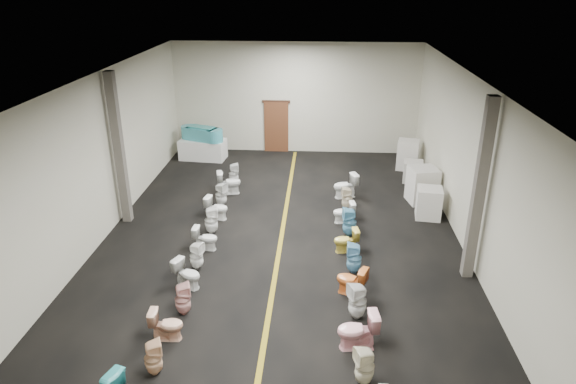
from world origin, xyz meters
name	(u,v)px	position (x,y,z in m)	size (l,w,h in m)	color
floor	(281,240)	(0.00, 0.00, 0.00)	(16.00, 16.00, 0.00)	black
ceiling	(280,80)	(0.00, 0.00, 4.50)	(16.00, 16.00, 0.00)	black
wall_back	(296,98)	(0.00, 8.00, 2.25)	(10.00, 10.00, 0.00)	beige
wall_left	(96,161)	(-5.00, 0.00, 2.25)	(16.00, 16.00, 0.00)	beige
wall_right	(473,169)	(5.00, 0.00, 2.25)	(16.00, 16.00, 0.00)	beige
aisle_stripe	(281,240)	(0.00, 0.00, 0.00)	(0.12, 15.60, 0.01)	olive
back_door	(276,127)	(-0.80, 7.94, 1.05)	(1.00, 0.10, 2.10)	#562D19
door_frame	(276,102)	(-0.80, 7.95, 2.12)	(1.15, 0.08, 0.10)	#331C11
column_left	(119,150)	(-4.75, 1.00, 2.25)	(0.25, 0.25, 4.50)	#59544C
column_right	(479,192)	(4.75, -1.50, 2.25)	(0.25, 0.25, 4.50)	#59544C
display_table	(203,149)	(-3.68, 6.76, 0.40)	(1.80, 0.90, 0.80)	white
bathtub	(202,133)	(-3.68, 6.76, 1.07)	(1.77, 1.11, 0.55)	teal
appliance_crate_a	(429,203)	(4.40, 1.80, 0.47)	(0.74, 0.74, 0.95)	silver
appliance_crate_b	(422,185)	(4.40, 2.97, 0.59)	(0.85, 0.85, 1.17)	silver
appliance_crate_c	(413,171)	(4.40, 4.80, 0.38)	(0.67, 0.67, 0.76)	beige
appliance_crate_d	(408,155)	(4.40, 6.14, 0.56)	(0.78, 0.78, 1.11)	silver
toilet_left_1	(153,358)	(-1.95, -5.38, 0.36)	(0.33, 0.33, 0.72)	#E9B98F
toilet_left_2	(167,325)	(-1.99, -4.38, 0.34)	(0.38, 0.67, 0.68)	#E8B192
toilet_left_3	(183,299)	(-1.87, -3.53, 0.38)	(0.34, 0.35, 0.76)	#D69D97
toilet_left_4	(187,274)	(-2.04, -2.46, 0.35)	(0.39, 0.68, 0.70)	silver
toilet_left_5	(196,256)	(-2.00, -1.65, 0.37)	(0.33, 0.34, 0.74)	white
toilet_left_6	(205,238)	(-2.00, -0.63, 0.33)	(0.37, 0.65, 0.67)	white
toilet_left_7	(211,220)	(-2.02, 0.30, 0.41)	(0.37, 0.38, 0.83)	white
toilet_left_8	(217,208)	(-2.06, 1.28, 0.36)	(0.40, 0.70, 0.71)	white
toilet_left_9	(221,195)	(-2.10, 2.22, 0.40)	(0.36, 0.36, 0.79)	white
toilet_left_10	(229,182)	(-2.02, 3.25, 0.40)	(0.45, 0.79, 0.81)	white
toilet_left_11	(234,174)	(-2.01, 4.15, 0.38)	(0.34, 0.35, 0.76)	white
toilet_right_2	(365,366)	(1.94, -5.38, 0.39)	(0.35, 0.36, 0.78)	#F2E9CA
toilet_right_3	(358,331)	(1.87, -4.41, 0.41)	(0.46, 0.81, 0.82)	#FAB3BB
toilet_right_4	(357,301)	(1.92, -3.43, 0.43)	(0.38, 0.39, 0.86)	white
toilet_right_5	(351,281)	(1.84, -2.53, 0.37)	(0.41, 0.72, 0.73)	orange
toilet_right_6	(354,258)	(1.95, -1.57, 0.41)	(0.36, 0.37, 0.81)	#75B7DA
toilet_right_7	(346,241)	(1.80, -0.52, 0.33)	(0.37, 0.66, 0.67)	#D8C24A
toilet_right_8	(350,222)	(1.93, 0.40, 0.43)	(0.39, 0.39, 0.86)	#65AECF
toilet_right_9	(344,212)	(1.80, 1.26, 0.33)	(0.37, 0.65, 0.66)	white
toilet_right_10	(347,198)	(1.94, 2.22, 0.38)	(0.34, 0.35, 0.75)	beige
toilet_right_11	(345,186)	(1.92, 3.18, 0.41)	(0.46, 0.80, 0.82)	white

